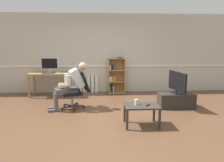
% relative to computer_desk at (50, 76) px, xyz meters
% --- Properties ---
extents(ground_plane, '(18.00, 18.00, 0.00)m').
position_rel_computer_desk_xyz_m(ground_plane, '(1.79, -2.15, -0.65)').
color(ground_plane, brown).
extents(back_wall, '(12.00, 0.13, 2.70)m').
position_rel_computer_desk_xyz_m(back_wall, '(1.79, 0.50, 0.70)').
color(back_wall, beige).
rests_on(back_wall, ground_plane).
extents(computer_desk, '(1.30, 0.63, 0.76)m').
position_rel_computer_desk_xyz_m(computer_desk, '(0.00, 0.00, 0.00)').
color(computer_desk, '#9E7547').
rests_on(computer_desk, ground_plane).
extents(imac_monitor, '(0.55, 0.14, 0.48)m').
position_rel_computer_desk_xyz_m(imac_monitor, '(-0.02, 0.08, 0.38)').
color(imac_monitor, silver).
rests_on(imac_monitor, computer_desk).
extents(keyboard, '(0.38, 0.12, 0.02)m').
position_rel_computer_desk_xyz_m(keyboard, '(-0.02, -0.14, 0.12)').
color(keyboard, black).
rests_on(keyboard, computer_desk).
extents(computer_mouse, '(0.06, 0.10, 0.03)m').
position_rel_computer_desk_xyz_m(computer_mouse, '(0.29, -0.12, 0.12)').
color(computer_mouse, white).
rests_on(computer_mouse, computer_desk).
extents(bookshelf, '(0.58, 0.29, 1.23)m').
position_rel_computer_desk_xyz_m(bookshelf, '(2.16, 0.29, -0.07)').
color(bookshelf, '#AD7F4C').
rests_on(bookshelf, ground_plane).
extents(radiator, '(0.96, 0.08, 0.62)m').
position_rel_computer_desk_xyz_m(radiator, '(1.07, 0.39, -0.34)').
color(radiator, white).
rests_on(radiator, ground_plane).
extents(office_chair, '(0.78, 0.66, 0.98)m').
position_rel_computer_desk_xyz_m(office_chair, '(1.03, -1.37, -0.12)').
color(office_chair, black).
rests_on(office_chair, ground_plane).
extents(person_seated, '(1.03, 0.60, 1.20)m').
position_rel_computer_desk_xyz_m(person_seated, '(0.87, -1.42, -0.00)').
color(person_seated, '#4C4C51').
rests_on(person_seated, ground_plane).
extents(tv_stand, '(0.92, 0.43, 0.39)m').
position_rel_computer_desk_xyz_m(tv_stand, '(3.64, -1.48, -0.46)').
color(tv_stand, '#2D2823').
rests_on(tv_stand, ground_plane).
extents(tv_screen, '(0.24, 0.86, 0.57)m').
position_rel_computer_desk_xyz_m(tv_screen, '(3.64, -1.48, 0.04)').
color(tv_screen, black).
rests_on(tv_screen, tv_stand).
extents(coffee_table, '(0.70, 0.48, 0.44)m').
position_rel_computer_desk_xyz_m(coffee_table, '(2.47, -2.63, -0.28)').
color(coffee_table, '#332D28').
rests_on(coffee_table, ground_plane).
extents(drinking_glass, '(0.07, 0.07, 0.11)m').
position_rel_computer_desk_xyz_m(drinking_glass, '(2.37, -2.59, -0.16)').
color(drinking_glass, silver).
rests_on(drinking_glass, coffee_table).
extents(spare_remote, '(0.11, 0.14, 0.02)m').
position_rel_computer_desk_xyz_m(spare_remote, '(2.60, -2.65, -0.20)').
color(spare_remote, black).
rests_on(spare_remote, coffee_table).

